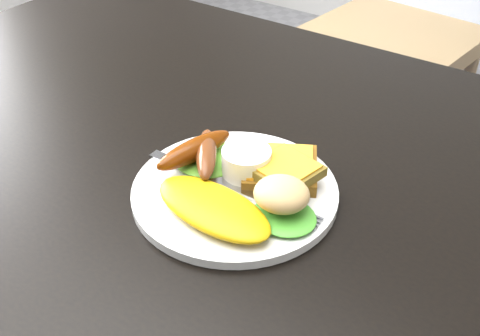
# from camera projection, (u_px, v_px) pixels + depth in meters

# --- Properties ---
(dining_table) EXTENTS (1.20, 0.80, 0.04)m
(dining_table) POSITION_uv_depth(u_px,v_px,m) (201.00, 157.00, 0.72)
(dining_table) COLOR black
(dining_table) RESTS_ON ground
(dining_chair) EXTENTS (0.52, 0.52, 0.06)m
(dining_chair) POSITION_uv_depth(u_px,v_px,m) (397.00, 36.00, 1.73)
(dining_chair) COLOR #A38154
(dining_chair) RESTS_ON ground
(plate) EXTENTS (0.23, 0.23, 0.01)m
(plate) POSITION_uv_depth(u_px,v_px,m) (235.00, 191.00, 0.63)
(plate) COLOR white
(plate) RESTS_ON dining_table
(lettuce_left) EXTENTS (0.08, 0.08, 0.01)m
(lettuce_left) POSITION_uv_depth(u_px,v_px,m) (206.00, 158.00, 0.66)
(lettuce_left) COLOR #588922
(lettuce_left) RESTS_ON plate
(lettuce_right) EXTENTS (0.08, 0.07, 0.01)m
(lettuce_right) POSITION_uv_depth(u_px,v_px,m) (284.00, 216.00, 0.58)
(lettuce_right) COLOR #2A8C1E
(lettuce_right) RESTS_ON plate
(omelette) EXTENTS (0.15, 0.08, 0.02)m
(omelette) POSITION_uv_depth(u_px,v_px,m) (213.00, 208.00, 0.58)
(omelette) COLOR yellow
(omelette) RESTS_ON plate
(sausage_a) EXTENTS (0.05, 0.11, 0.03)m
(sausage_a) POSITION_uv_depth(u_px,v_px,m) (194.00, 150.00, 0.65)
(sausage_a) COLOR #6F3608
(sausage_a) RESTS_ON lettuce_left
(sausage_b) EXTENTS (0.08, 0.09, 0.02)m
(sausage_b) POSITION_uv_depth(u_px,v_px,m) (206.00, 153.00, 0.64)
(sausage_b) COLOR brown
(sausage_b) RESTS_ON lettuce_left
(ramekin) EXTENTS (0.07, 0.07, 0.03)m
(ramekin) POSITION_uv_depth(u_px,v_px,m) (246.00, 163.00, 0.63)
(ramekin) COLOR white
(ramekin) RESTS_ON plate
(toast_a) EXTENTS (0.11, 0.11, 0.01)m
(toast_a) POSITION_uv_depth(u_px,v_px,m) (280.00, 168.00, 0.64)
(toast_a) COLOR brown
(toast_a) RESTS_ON plate
(toast_b) EXTENTS (0.08, 0.08, 0.01)m
(toast_b) POSITION_uv_depth(u_px,v_px,m) (285.00, 171.00, 0.61)
(toast_b) COLOR olive
(toast_b) RESTS_ON toast_a
(potato_salad) EXTENTS (0.07, 0.07, 0.03)m
(potato_salad) POSITION_uv_depth(u_px,v_px,m) (282.00, 194.00, 0.57)
(potato_salad) COLOR beige
(potato_salad) RESTS_ON lettuce_right
(fork) EXTENTS (0.17, 0.02, 0.00)m
(fork) POSITION_uv_depth(u_px,v_px,m) (209.00, 177.00, 0.63)
(fork) COLOR #ADAFB7
(fork) RESTS_ON plate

